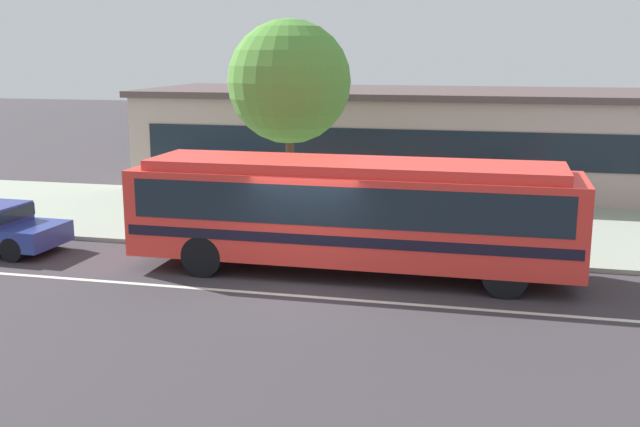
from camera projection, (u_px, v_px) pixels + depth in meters
ground_plane at (304, 285)px, 17.63m from camera, size 120.00×120.00×0.00m
sidewalk_slab at (357, 222)px, 23.91m from camera, size 60.00×8.00×0.12m
lane_stripe_center at (295, 296)px, 16.87m from camera, size 56.00×0.16×0.01m
transit_bus at (353, 208)px, 18.29m from camera, size 10.69×2.56×2.75m
pedestrian_waiting_near_sign at (320, 210)px, 20.60m from camera, size 0.47×0.47×1.68m
street_tree_near_stop at (289, 82)px, 22.86m from camera, size 3.71×3.71×6.13m
station_building at (425, 139)px, 30.02m from camera, size 22.21×7.42×3.81m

